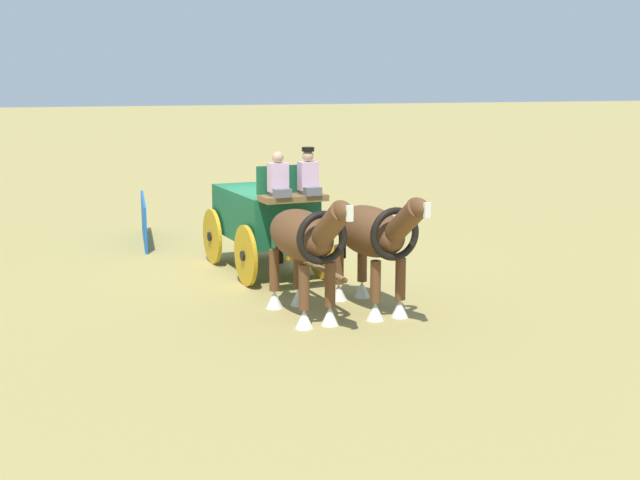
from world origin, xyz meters
TOP-DOWN VIEW (x-y plane):
  - ground_plane at (0.00, 0.00)m, footprint 220.00×220.00m
  - show_wagon at (0.17, 0.01)m, footprint 5.82×1.98m
  - draft_horse_near at (3.71, 0.94)m, footprint 3.15×1.05m
  - draft_horse_off at (3.81, -0.35)m, footprint 3.03×1.02m
  - sponsor_banner at (-4.12, -1.98)m, footprint 3.19×0.42m

SIDE VIEW (x-z plane):
  - ground_plane at x=0.00m, z-range 0.00..0.00m
  - sponsor_banner at x=-4.12m, z-range 0.00..1.10m
  - show_wagon at x=0.17m, z-range -0.18..2.57m
  - draft_horse_near at x=3.71m, z-range 0.24..2.46m
  - draft_horse_off at x=3.81m, z-range 0.24..2.48m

